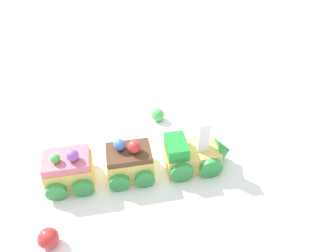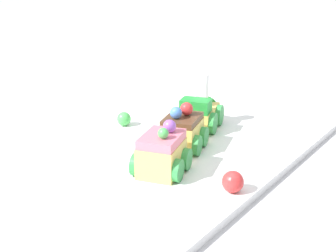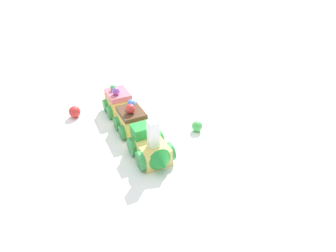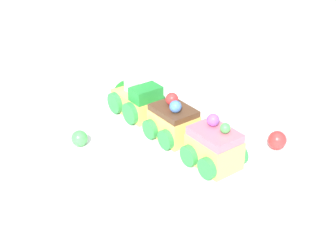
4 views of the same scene
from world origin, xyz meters
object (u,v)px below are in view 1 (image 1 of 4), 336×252
cake_car_chocolate (130,162)px  cake_car_strawberry (69,170)px  cake_train_locomotive (196,154)px  gumball_green (158,115)px  gumball_red (48,238)px

cake_car_chocolate → cake_car_strawberry: size_ratio=1.00×
cake_train_locomotive → cake_car_chocolate: (-0.11, -0.03, 0.00)m
cake_car_chocolate → gumball_green: 0.15m
cake_car_chocolate → gumball_red: bearing=-138.7°
cake_car_strawberry → gumball_red: bearing=-103.8°
gumball_red → cake_car_strawberry: bearing=93.5°
gumball_red → gumball_green: (0.11, 0.29, -0.00)m
cake_car_chocolate → gumball_green: (0.03, 0.15, -0.01)m
gumball_red → gumball_green: 0.31m
cake_train_locomotive → gumball_red: cake_train_locomotive is taller
cake_train_locomotive → cake_car_strawberry: size_ratio=1.37×
cake_car_chocolate → cake_car_strawberry: bearing=-179.8°
cake_car_strawberry → gumball_green: bearing=38.9°
gumball_green → gumball_red: bearing=-111.2°
cake_train_locomotive → gumball_red: bearing=-155.3°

